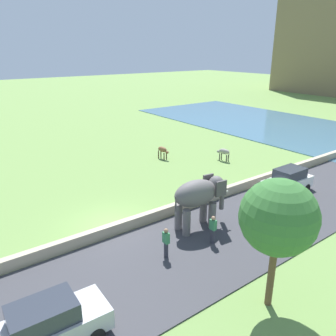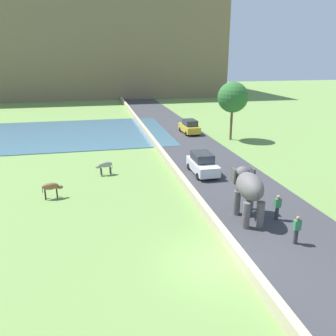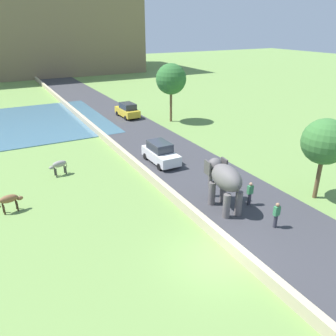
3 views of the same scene
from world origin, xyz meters
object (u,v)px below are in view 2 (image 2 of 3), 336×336
object	(u,v)px
car_yellow	(189,127)
cow_grey	(105,165)
person_trailing	(297,229)
car_white	(203,164)
person_beside_elephant	(277,207)
elephant	(248,188)
cow_brown	(51,187)

from	to	relation	value
car_yellow	cow_grey	size ratio (longest dim) A/B	2.86
person_trailing	car_white	world-z (taller)	car_white
person_beside_elephant	person_trailing	size ratio (longest dim) A/B	1.00
car_white	car_yellow	xyz separation A→B (m)	(3.15, 15.07, 0.00)
person_beside_elephant	cow_grey	distance (m)	14.35
person_trailing	cow_grey	world-z (taller)	person_trailing
elephant	car_white	xyz separation A→B (m)	(-0.02, 8.52, -1.14)
person_trailing	cow_brown	bearing A→B (deg)	145.06
cow_grey	cow_brown	bearing A→B (deg)	-132.41
person_trailing	cow_grey	xyz separation A→B (m)	(-9.24, 13.32, -0.04)
person_beside_elephant	cow_brown	world-z (taller)	person_beside_elephant
car_yellow	cow_grey	distance (m)	17.48
person_trailing	cow_grey	bearing A→B (deg)	124.76
person_beside_elephant	car_white	size ratio (longest dim) A/B	0.41
person_beside_elephant	car_white	xyz separation A→B (m)	(-1.75, 9.03, 0.03)
elephant	car_yellow	bearing A→B (deg)	82.44
cow_grey	cow_brown	world-z (taller)	same
person_trailing	cow_grey	distance (m)	16.22
person_trailing	car_yellow	distance (m)	26.90
elephant	person_beside_elephant	size ratio (longest dim) A/B	2.17
elephant	cow_grey	size ratio (longest dim) A/B	2.49
elephant	cow_grey	xyz separation A→B (m)	(-7.96, 10.08, -1.20)
car_white	cow_brown	bearing A→B (deg)	-167.38
elephant	car_white	distance (m)	8.60
person_beside_elephant	car_white	distance (m)	9.20
person_trailing	cow_brown	distance (m)	15.95
person_trailing	car_yellow	xyz separation A→B (m)	(1.84, 26.84, 0.03)
elephant	car_white	size ratio (longest dim) A/B	0.88
car_yellow	cow_grey	xyz separation A→B (m)	(-11.09, -13.51, -0.06)
person_beside_elephant	car_yellow	world-z (taller)	car_yellow
car_white	cow_brown	world-z (taller)	car_white
car_white	cow_grey	distance (m)	8.09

